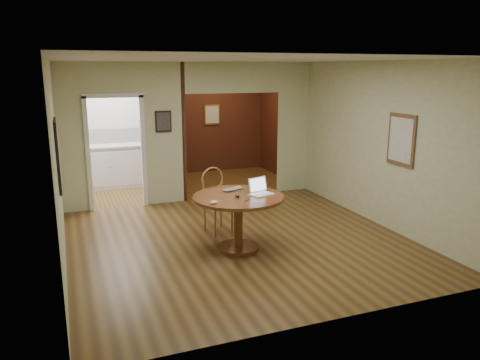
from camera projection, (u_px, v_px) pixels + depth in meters
name	position (u px, v px, depth m)	size (l,w,h in m)	color
floor	(240.00, 241.00, 7.15)	(5.00, 5.00, 0.00)	#482F14
room_shell	(164.00, 134.00, 9.50)	(5.20, 7.50, 5.00)	silver
dining_table	(238.00, 210.00, 6.69)	(1.30, 1.30, 0.81)	maroon
chair	(216.00, 196.00, 7.47)	(0.54, 0.54, 1.05)	brown
open_laptop	(260.00, 189.00, 6.74)	(0.38, 0.37, 0.23)	white
closed_laptop	(235.00, 190.00, 6.91)	(0.35, 0.22, 0.03)	#BCBCC1
mouse	(214.00, 202.00, 6.23)	(0.11, 0.06, 0.05)	white
wine_glass	(238.00, 194.00, 6.54)	(0.08, 0.08, 0.09)	white
pen	(247.00, 200.00, 6.40)	(0.01, 0.01, 0.14)	#0C1059
kitchen_cabinet	(116.00, 166.00, 10.38)	(2.06, 0.60, 0.94)	white
grocery_bag	(151.00, 137.00, 10.52)	(0.27, 0.23, 0.27)	beige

